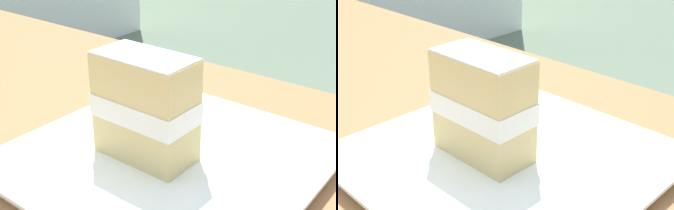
% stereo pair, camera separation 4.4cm
% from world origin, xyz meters
% --- Properties ---
extents(dessert_plate, '(0.29, 0.29, 0.02)m').
position_xyz_m(dessert_plate, '(0.19, 0.23, 0.74)').
color(dessert_plate, white).
rests_on(dessert_plate, patio_table).
extents(cake_slice, '(0.10, 0.06, 0.11)m').
position_xyz_m(cake_slice, '(0.18, 0.21, 0.80)').
color(cake_slice, '#E0C17A').
rests_on(cake_slice, dessert_plate).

